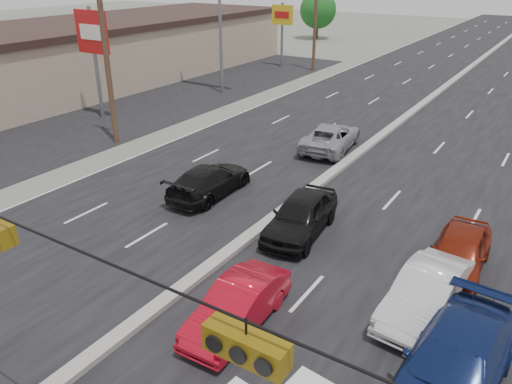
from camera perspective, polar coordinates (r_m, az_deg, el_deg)
road_surface at (r=36.04m, az=17.30°, el=8.50°), size 20.00×160.00×0.02m
center_median at (r=36.01m, az=17.32°, el=8.65°), size 0.50×160.00×0.20m
strip_mall at (r=45.73m, az=-18.43°, el=14.59°), size 12.00×42.00×4.60m
parking_lot at (r=39.76m, az=-9.45°, el=10.73°), size 10.00×42.00×0.02m
utility_pole_left_b at (r=28.73m, az=-16.80°, el=15.15°), size 1.60×0.30×10.00m
utility_pole_left_c at (r=48.80m, az=6.83°, el=19.52°), size 1.60×0.30×10.00m
pole_sign_mid at (r=34.05m, az=-18.17°, el=16.35°), size 2.60×0.25×7.00m
pole_sign_far at (r=50.50m, az=3.03°, el=19.02°), size 2.20×0.25×6.00m
tree_left_far at (r=70.98m, az=7.11°, el=19.95°), size 4.80×4.80×6.12m
red_sedan at (r=14.30m, az=-2.15°, el=-12.93°), size 1.54×4.03×1.31m
queue_car_a at (r=18.80m, az=5.13°, el=-2.69°), size 2.29×4.64×1.52m
queue_car_b at (r=15.44m, az=18.80°, el=-11.01°), size 1.86×4.40×1.41m
queue_car_d at (r=13.26m, az=21.70°, el=-17.98°), size 2.48×5.41×1.53m
queue_car_e at (r=17.85m, az=22.21°, el=-6.37°), size 1.84×4.27×1.43m
oncoming_near at (r=22.01m, az=-5.32°, el=1.30°), size 2.06×4.73×1.35m
oncoming_far at (r=27.76m, az=8.52°, el=6.21°), size 3.03×5.36×1.41m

